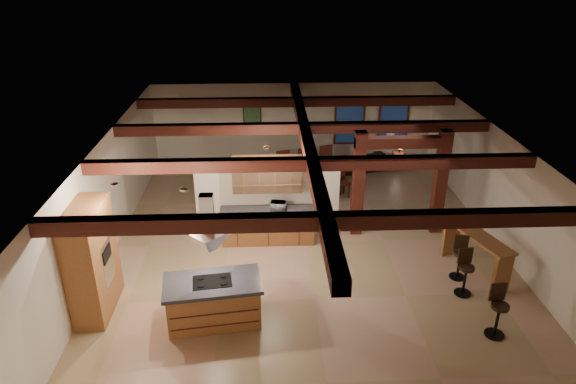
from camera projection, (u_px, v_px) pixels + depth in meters
name	position (u px, v px, depth m)	size (l,w,h in m)	color
ground	(306.00, 242.00, 13.67)	(12.00, 12.00, 0.00)	tan
room_walls	(307.00, 181.00, 12.92)	(12.00, 12.00, 12.00)	beige
ceiling_beams	(308.00, 144.00, 12.51)	(10.00, 12.00, 0.28)	#3F140F
timber_posts	(400.00, 172.00, 13.48)	(2.50, 0.30, 2.90)	#3F140F
partition_wall	(268.00, 198.00, 13.62)	(3.80, 0.18, 2.20)	beige
pantry_cabinet	(92.00, 261.00, 10.63)	(0.67, 1.60, 2.40)	#985F31
back_counter	(268.00, 225.00, 13.53)	(2.50, 0.66, 0.94)	#985F31
upper_display_cabinet	(267.00, 174.00, 13.14)	(1.80, 0.36, 0.95)	#985F31
range_hood	(210.00, 247.00, 10.00)	(1.10, 1.10, 1.40)	silver
back_windows	(371.00, 121.00, 18.53)	(2.70, 0.07, 1.70)	#3F140F
framed_art	(252.00, 117.00, 18.28)	(0.65, 0.05, 0.85)	#3F140F
recessed_cans	(193.00, 172.00, 10.61)	(3.16, 2.46, 0.03)	silver
kitchen_island	(214.00, 301.00, 10.54)	(2.09, 1.30, 0.98)	#985F31
dining_table	(310.00, 180.00, 16.55)	(2.03, 1.13, 0.71)	#3C1D0F
sofa	(357.00, 161.00, 18.15)	(2.25, 0.88, 0.66)	black
microwave	(278.00, 206.00, 13.30)	(0.38, 0.26, 0.21)	#ADADB1
bar_counter	(476.00, 247.00, 12.06)	(1.11, 2.06, 1.05)	#985F31
side_table	(398.00, 160.00, 18.41)	(0.45, 0.45, 0.56)	#3F140F
table_lamp	(400.00, 146.00, 18.18)	(0.31, 0.31, 0.36)	black
bar_stool_a	(498.00, 311.00, 10.12)	(0.39, 0.40, 1.13)	black
bar_stool_b	(465.00, 272.00, 11.39)	(0.38, 0.38, 1.10)	black
bar_stool_c	(460.00, 257.00, 11.98)	(0.38, 0.40, 1.06)	black
dining_chairs	(311.00, 172.00, 16.42)	(2.44, 2.44, 1.28)	#3F140F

